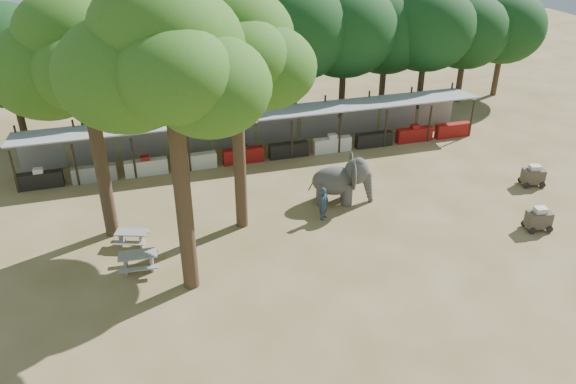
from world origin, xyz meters
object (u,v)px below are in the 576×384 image
object	(u,v)px
handler	(324,203)
picnic_table_far	(132,236)
yard_tree_back	(230,46)
yard_tree_center	(165,60)
cart_back	(533,175)
picnic_table_near	(138,259)
cart_front	(539,219)
yard_tree_left	(80,59)
elephant	(342,180)

from	to	relation	value
handler	picnic_table_far	distance (m)	9.11
yard_tree_back	picnic_table_far	distance (m)	9.52
yard_tree_center	cart_back	world-z (taller)	yard_tree_center
handler	picnic_table_near	size ratio (longest dim) A/B	0.99
handler	cart_front	distance (m)	10.12
yard_tree_left	yard_tree_center	bearing A→B (deg)	-59.04
picnic_table_far	cart_back	bearing A→B (deg)	18.85
yard_tree_back	picnic_table_far	world-z (taller)	yard_tree_back
elephant	cart_back	bearing A→B (deg)	9.12
picnic_table_near	picnic_table_far	distance (m)	2.06
picnic_table_far	cart_front	size ratio (longest dim) A/B	1.32
elephant	picnic_table_near	distance (m)	10.86
picnic_table_far	cart_front	bearing A→B (deg)	6.75
yard_tree_back	cart_back	size ratio (longest dim) A/B	8.25
elephant	cart_front	xyz separation A→B (m)	(7.90, -5.20, -0.66)
yard_tree_left	elephant	world-z (taller)	yard_tree_left
elephant	cart_front	distance (m)	9.48
handler	picnic_table_far	bearing A→B (deg)	132.72
elephant	cart_front	world-z (taller)	elephant
elephant	picnic_table_far	world-z (taller)	elephant
yard_tree_left	cart_front	size ratio (longest dim) A/B	8.38
yard_tree_left	picnic_table_far	world-z (taller)	yard_tree_left
yard_tree_back	elephant	world-z (taller)	yard_tree_back
elephant	picnic_table_far	xyz separation A→B (m)	(-10.56, -1.05, -0.79)
yard_tree_center	cart_front	world-z (taller)	yard_tree_center
yard_tree_back	elephant	bearing A→B (deg)	6.22
cart_back	picnic_table_near	bearing A→B (deg)	-161.47
yard_tree_center	handler	xyz separation A→B (m)	(7.09, 3.26, -8.36)
yard_tree_back	picnic_table_near	bearing A→B (deg)	-152.63
picnic_table_near	handler	bearing A→B (deg)	15.18
yard_tree_center	handler	world-z (taller)	yard_tree_center
yard_tree_center	yard_tree_back	xyz separation A→B (m)	(3.00, 4.00, -0.67)
handler	cart_back	xyz separation A→B (m)	(12.10, 0.09, -0.25)
cart_back	handler	bearing A→B (deg)	-166.06
picnic_table_far	cart_back	size ratio (longest dim) A/B	1.26
picnic_table_near	yard_tree_center	bearing A→B (deg)	-35.22
yard_tree_back	cart_front	xyz separation A→B (m)	(13.45, -4.59, -7.96)
picnic_table_near	elephant	bearing A→B (deg)	20.70
picnic_table_far	handler	bearing A→B (deg)	17.54
yard_tree_left	picnic_table_far	distance (m)	7.94
yard_tree_back	yard_tree_left	bearing A→B (deg)	170.54
yard_tree_center	cart_back	xyz separation A→B (m)	(19.19, 3.35, -8.62)
yard_tree_center	elephant	xyz separation A→B (m)	(8.55, 4.60, -7.97)
yard_tree_left	cart_front	distance (m)	21.62
elephant	cart_back	size ratio (longest dim) A/B	2.43
picnic_table_near	cart_front	xyz separation A→B (m)	(18.28, -2.09, 0.06)
elephant	handler	distance (m)	2.02
yard_tree_center	handler	distance (m)	11.44
handler	yard_tree_center	bearing A→B (deg)	159.23
yard_tree_center	picnic_table_near	world-z (taller)	yard_tree_center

